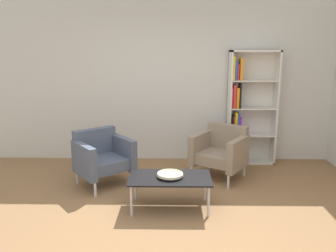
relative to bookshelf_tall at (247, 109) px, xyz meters
The scene contains 7 objects.
ground_plane 2.77m from the bookshelf_tall, 120.46° to the right, with size 8.32×8.32×0.00m, color olive.
plaster_back_panel 1.44m from the bookshelf_tall, behind, with size 6.40×0.12×2.90m, color silver.
bookshelf_tall is the anchor object (origin of this frame).
coffee_table_low 2.27m from the bookshelf_tall, 125.32° to the right, with size 1.00×0.56×0.40m.
decorative_bowl 2.25m from the bookshelf_tall, 125.32° to the right, with size 0.32×0.32×0.05m.
armchair_near_window 2.53m from the bookshelf_tall, 155.50° to the right, with size 0.95×0.94×0.78m.
armchair_corner_red 1.02m from the bookshelf_tall, 125.36° to the right, with size 0.94×0.93×0.78m.
Camera 1 is at (0.09, -3.51, 1.93)m, focal length 36.98 mm.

